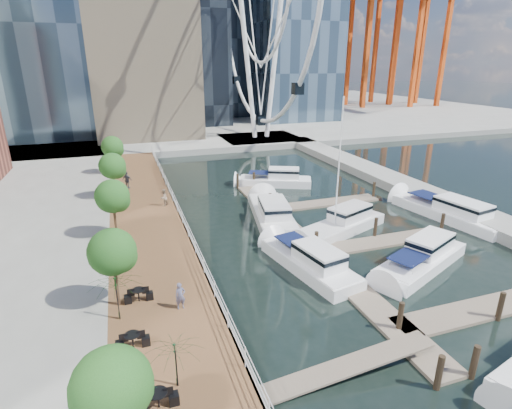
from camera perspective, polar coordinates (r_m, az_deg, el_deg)
The scene contains 17 objects.
ground at distance 24.11m, azimuth 10.78°, elevation -15.98°, with size 520.00×520.00×0.00m, color black.
boardwalk at distance 34.54m, azimuth -15.16°, elevation -3.93°, with size 6.00×60.00×1.00m, color brown.
seawall at distance 34.78m, azimuth -10.24°, elevation -3.37°, with size 0.25×60.00×1.00m, color #595954.
land_far at distance 120.00m, azimuth -14.07°, elevation 12.65°, with size 200.00×114.00×1.00m, color gray.
breakwater at distance 49.51m, azimuth 19.91°, elevation 2.73°, with size 4.00×60.00×1.00m, color gray.
pier at distance 74.18m, azimuth 0.68°, elevation 9.22°, with size 14.00×12.00×1.00m, color gray.
railing at distance 34.38m, azimuth -10.51°, elevation -1.82°, with size 0.10×60.00×1.05m, color white, non-canonical shape.
floating_docks at distance 35.07m, azimuth 14.33°, elevation -3.50°, with size 16.00×34.00×2.60m.
port_cranes at distance 136.98m, azimuth 17.16°, elevation 21.38°, with size 40.00×52.00×38.00m.
street_trees at distance 32.29m, azimuth -19.85°, elevation 1.10°, with size 2.60×42.60×4.60m.
cafe_tables at distance 19.39m, azimuth -15.66°, elevation -21.50°, with size 2.50×13.70×0.74m.
yacht_foreground at distance 31.34m, azimuth 22.38°, elevation -8.32°, with size 2.65×9.90×2.15m, color white, non-canonical shape.
pedestrian_near at distance 22.90m, azimuth -10.76°, elevation -12.72°, with size 0.57×0.37×1.56m, color #54536F.
pedestrian_mid at distance 38.84m, azimuth -13.05°, elevation 0.96°, with size 0.79×0.61×1.62m, color gray.
pedestrian_far at distance 45.38m, azimuth -17.92°, elevation 3.34°, with size 1.07×0.45×1.83m, color #30333D.
moored_yachts at distance 35.58m, azimuth 12.97°, elevation -3.90°, with size 21.66×38.61×11.50m.
cafe_seating at distance 19.00m, azimuth -17.60°, elevation -19.20°, with size 5.58×10.88×2.68m.
Camera 1 is at (-10.28, -16.80, 13.90)m, focal length 28.00 mm.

